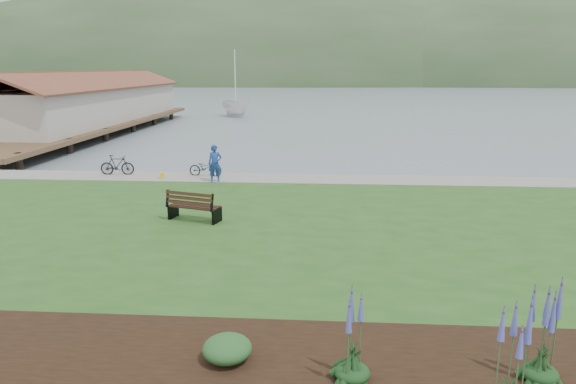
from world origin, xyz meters
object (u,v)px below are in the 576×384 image
Objects in this scene: person at (215,160)px; park_bench at (193,206)px; bicycle_a at (205,168)px; sailboat at (236,117)px.

park_bench is at bearing -97.85° from person.
park_bench is 0.95× the size of person.
bicycle_a is 0.07× the size of sailboat.
sailboat is (-4.56, 36.22, -0.84)m from bicycle_a.
sailboat is at bearing 114.53° from park_bench.
person is at bearing 111.60° from park_bench.
bicycle_a is 36.51m from sailboat.
sailboat reaches higher than bicycle_a.
park_bench is at bearing -119.76° from sailboat.
sailboat reaches higher than park_bench.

